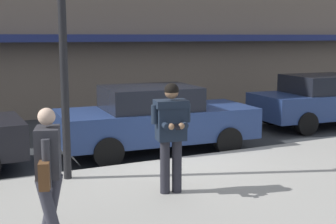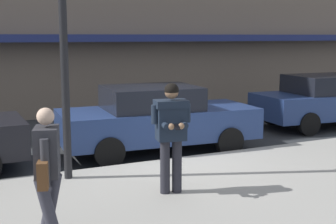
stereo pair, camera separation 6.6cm
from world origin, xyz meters
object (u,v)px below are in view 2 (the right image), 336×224
object	(u,v)px
parked_sedan_far	(329,100)
pedestrian_with_bag	(47,168)
street_lamp_post	(62,8)
parked_sedan_mid	(157,118)
man_texting_on_phone	(171,126)

from	to	relation	value
parked_sedan_far	pedestrian_with_bag	xyz separation A→B (m)	(-9.15, -4.78, 0.32)
street_lamp_post	parked_sedan_mid	bearing A→B (deg)	32.75
parked_sedan_far	street_lamp_post	xyz separation A→B (m)	(-8.31, -2.22, 2.35)
parked_sedan_mid	pedestrian_with_bag	xyz separation A→B (m)	(-3.30, -4.14, 0.32)
street_lamp_post	man_texting_on_phone	bearing A→B (deg)	-48.61
parked_sedan_far	man_texting_on_phone	distance (m)	7.93
pedestrian_with_bag	parked_sedan_mid	bearing A→B (deg)	51.49
parked_sedan_mid	pedestrian_with_bag	bearing A→B (deg)	-128.51
man_texting_on_phone	parked_sedan_mid	bearing A→B (deg)	70.01
parked_sedan_far	man_texting_on_phone	bearing A→B (deg)	-151.88
parked_sedan_mid	man_texting_on_phone	bearing A→B (deg)	-109.99
pedestrian_with_bag	man_texting_on_phone	bearing A→B (deg)	25.85
parked_sedan_mid	pedestrian_with_bag	distance (m)	5.30
man_texting_on_phone	pedestrian_with_bag	bearing A→B (deg)	-154.15
man_texting_on_phone	pedestrian_with_bag	world-z (taller)	man_texting_on_phone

